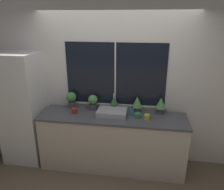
% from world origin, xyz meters
% --- Properties ---
extents(ground_plane, '(14.00, 14.00, 0.00)m').
position_xyz_m(ground_plane, '(0.00, 0.00, 0.00)').
color(ground_plane, brown).
extents(wall_back, '(8.00, 0.09, 2.70)m').
position_xyz_m(wall_back, '(0.00, 0.65, 1.35)').
color(wall_back, silver).
rests_on(wall_back, ground_plane).
extents(wall_left, '(0.06, 7.00, 2.70)m').
position_xyz_m(wall_left, '(-2.13, 1.50, 1.35)').
color(wall_left, silver).
rests_on(wall_left, ground_plane).
extents(counter, '(2.33, 0.60, 0.93)m').
position_xyz_m(counter, '(0.00, 0.29, 0.46)').
color(counter, beige).
rests_on(counter, ground_plane).
extents(refrigerator, '(0.64, 0.65, 1.88)m').
position_xyz_m(refrigerator, '(-1.53, 0.34, 0.94)').
color(refrigerator, silver).
rests_on(refrigerator, ground_plane).
extents(sink, '(0.46, 0.38, 0.30)m').
position_xyz_m(sink, '(-0.01, 0.32, 0.97)').
color(sink, '#ADADB2').
rests_on(sink, counter).
extents(potted_plant_far_left, '(0.17, 0.17, 0.28)m').
position_xyz_m(potted_plant_far_left, '(-0.74, 0.51, 1.09)').
color(potted_plant_far_left, '#4C4C51').
rests_on(potted_plant_far_left, counter).
extents(potted_plant_left, '(0.16, 0.16, 0.25)m').
position_xyz_m(potted_plant_left, '(-0.36, 0.51, 1.06)').
color(potted_plant_left, '#4C4C51').
rests_on(potted_plant_left, counter).
extents(potted_plant_center, '(0.12, 0.12, 0.25)m').
position_xyz_m(potted_plant_center, '(-0.00, 0.51, 1.06)').
color(potted_plant_center, '#4C4C51').
rests_on(potted_plant_center, counter).
extents(potted_plant_right, '(0.16, 0.16, 0.26)m').
position_xyz_m(potted_plant_right, '(0.38, 0.51, 1.08)').
color(potted_plant_right, '#4C4C51').
rests_on(potted_plant_right, counter).
extents(potted_plant_far_right, '(0.16, 0.16, 0.27)m').
position_xyz_m(potted_plant_far_right, '(0.75, 0.51, 1.09)').
color(potted_plant_far_right, '#4C4C51').
rests_on(potted_plant_far_right, counter).
extents(soap_bottle, '(0.06, 0.06, 0.15)m').
position_xyz_m(soap_bottle, '(0.30, 0.36, 0.99)').
color(soap_bottle, teal).
rests_on(soap_bottle, counter).
extents(mug_yellow, '(0.08, 0.08, 0.08)m').
position_xyz_m(mug_yellow, '(0.54, 0.26, 0.96)').
color(mug_yellow, gold).
rests_on(mug_yellow, counter).
extents(mug_green, '(0.09, 0.09, 0.08)m').
position_xyz_m(mug_green, '(0.40, 0.28, 0.97)').
color(mug_green, '#38844C').
rests_on(mug_green, counter).
extents(mug_red, '(0.09, 0.09, 0.08)m').
position_xyz_m(mug_red, '(-0.62, 0.31, 0.97)').
color(mug_red, '#B72D28').
rests_on(mug_red, counter).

